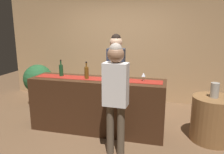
% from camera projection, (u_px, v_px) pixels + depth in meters
% --- Properties ---
extents(ground_plane, '(10.00, 10.00, 0.00)m').
position_uv_depth(ground_plane, '(98.00, 129.00, 4.05)').
color(ground_plane, brown).
extents(back_wall, '(6.00, 0.12, 2.90)m').
position_uv_depth(back_wall, '(120.00, 42.00, 5.52)').
color(back_wall, tan).
rests_on(back_wall, ground).
extents(bar_counter, '(2.36, 0.60, 0.95)m').
position_uv_depth(bar_counter, '(97.00, 105.00, 3.95)').
color(bar_counter, '#3D2314').
rests_on(bar_counter, ground).
extents(counter_runner_cloth, '(2.24, 0.28, 0.01)m').
position_uv_depth(counter_runner_cloth, '(97.00, 79.00, 3.84)').
color(counter_runner_cloth, maroon).
rests_on(counter_runner_cloth, bar_counter).
extents(wine_bottle_amber, '(0.07, 0.07, 0.30)m').
position_uv_depth(wine_bottle_amber, '(87.00, 73.00, 3.82)').
color(wine_bottle_amber, brown).
rests_on(wine_bottle_amber, bar_counter).
extents(wine_bottle_clear, '(0.07, 0.07, 0.30)m').
position_uv_depth(wine_bottle_clear, '(126.00, 74.00, 3.70)').
color(wine_bottle_clear, '#B2C6C1').
rests_on(wine_bottle_clear, bar_counter).
extents(wine_bottle_green, '(0.07, 0.07, 0.30)m').
position_uv_depth(wine_bottle_green, '(61.00, 70.00, 4.03)').
color(wine_bottle_green, '#194723').
rests_on(wine_bottle_green, bar_counter).
extents(wine_glass_near_customer, '(0.07, 0.07, 0.14)m').
position_uv_depth(wine_glass_near_customer, '(110.00, 74.00, 3.72)').
color(wine_glass_near_customer, silver).
rests_on(wine_glass_near_customer, bar_counter).
extents(wine_glass_mid_counter, '(0.07, 0.07, 0.14)m').
position_uv_depth(wine_glass_mid_counter, '(144.00, 75.00, 3.66)').
color(wine_glass_mid_counter, silver).
rests_on(wine_glass_mid_counter, bar_counter).
extents(bartender, '(0.35, 0.24, 1.71)m').
position_uv_depth(bartender, '(116.00, 68.00, 4.31)').
color(bartender, '#26262B').
rests_on(bartender, ground).
extents(customer_sipping, '(0.35, 0.23, 1.63)m').
position_uv_depth(customer_sipping, '(116.00, 89.00, 3.06)').
color(customer_sipping, brown).
rests_on(customer_sipping, ground).
extents(round_side_table, '(0.68, 0.68, 0.74)m').
position_uv_depth(round_side_table, '(213.00, 119.00, 3.61)').
color(round_side_table, olive).
rests_on(round_side_table, ground).
extents(vase_on_side_table, '(0.13, 0.13, 0.24)m').
position_uv_depth(vase_on_side_table, '(215.00, 90.00, 3.50)').
color(vase_on_side_table, '#A8A399').
rests_on(vase_on_side_table, round_side_table).
extents(potted_plant_tall, '(0.67, 0.67, 0.98)m').
position_uv_depth(potted_plant_tall, '(38.00, 82.00, 5.19)').
color(potted_plant_tall, '#4C4C51').
rests_on(potted_plant_tall, ground).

